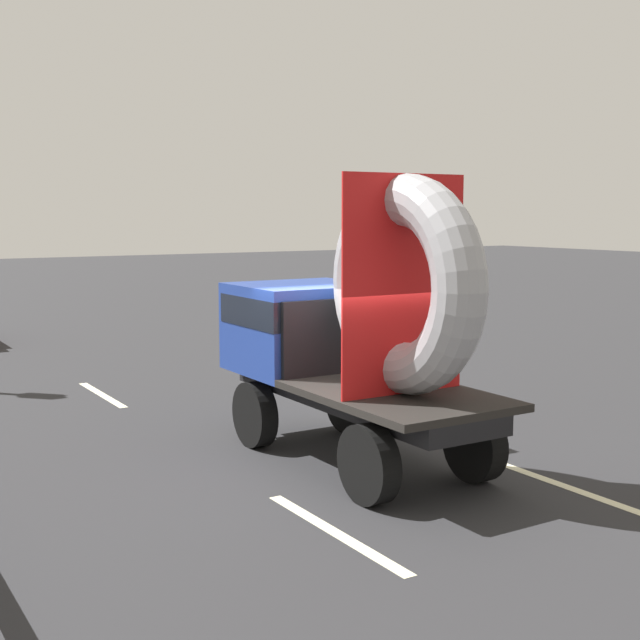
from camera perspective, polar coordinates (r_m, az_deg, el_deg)
The scene contains 6 objects.
ground_plane at distance 12.25m, azimuth 2.33°, elevation -9.57°, with size 120.00×120.00×0.00m, color #28282B.
flatbed_truck at distance 12.08m, azimuth 1.95°, elevation -0.55°, with size 2.02×4.90×4.03m.
lane_dash_left_near at distance 9.76m, azimuth 0.97°, elevation -14.00°, with size 2.78×0.16×0.01m, color beige.
lane_dash_left_far at distance 17.24m, azimuth -14.39°, elevation -4.86°, with size 2.64×0.16×0.01m, color beige.
lane_dash_right_near at distance 11.67m, azimuth 16.30°, elevation -10.71°, with size 2.55×0.16×0.01m, color beige.
lane_dash_right_far at distance 18.01m, azimuth -3.37°, elevation -4.14°, with size 2.74×0.16×0.01m, color beige.
Camera 1 is at (-6.55, -9.74, 3.53)m, focal length 47.79 mm.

